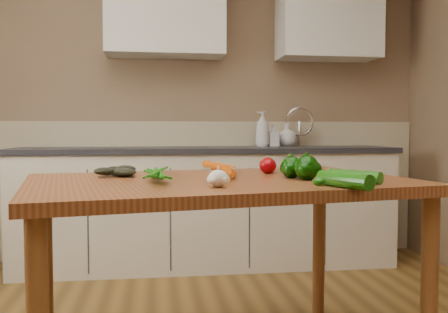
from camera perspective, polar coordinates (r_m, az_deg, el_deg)
name	(u,v)px	position (r m, az deg, el deg)	size (l,w,h in m)	color
room	(207,67)	(1.77, -1.95, 10.13)	(4.04, 5.04, 2.64)	brown
counter_run	(208,205)	(3.82, -1.88, -5.58)	(2.84, 0.64, 1.14)	beige
upper_cabinets	(244,12)	(4.06, 2.28, 16.14)	(2.15, 0.35, 0.70)	silver
table	(220,201)	(2.09, -0.42, -5.07)	(1.70, 1.25, 0.83)	brown
soap_bottle_a	(262,129)	(3.93, 4.42, 3.15)	(0.11, 0.11, 0.28)	silver
soap_bottle_b	(273,136)	(3.97, 5.66, 2.40)	(0.08, 0.08, 0.17)	silver
soap_bottle_c	(287,135)	(4.05, 7.22, 2.51)	(0.15, 0.15, 0.19)	silver
carrot_bunch	(204,169)	(2.10, -2.36, -1.46)	(0.29, 0.22, 0.08)	#C64C04
leafy_greens	(114,164)	(2.23, -12.43, -0.84)	(0.22, 0.20, 0.11)	black
garlic_bulb	(218,179)	(1.77, -0.65, -2.54)	(0.07, 0.07, 0.06)	silver
pepper_a	(291,167)	(2.13, 7.72, -1.23)	(0.09, 0.09, 0.09)	#073302
pepper_b	(307,167)	(2.24, 9.42, -1.15)	(0.08, 0.08, 0.08)	#073302
pepper_c	(307,168)	(2.06, 9.43, -1.28)	(0.10, 0.10, 0.10)	#073302
tomato_a	(268,166)	(2.34, 5.04, -1.06)	(0.08, 0.08, 0.07)	#880209
tomato_b	(267,165)	(2.41, 4.97, -0.96)	(0.08, 0.08, 0.07)	#B84004
tomato_c	(307,166)	(2.37, 9.49, -1.07)	(0.08, 0.08, 0.07)	#B84004
zucchini_a	(354,176)	(1.99, 14.67, -2.21)	(0.05, 0.05, 0.22)	#104D08
zucchini_b	(344,180)	(1.80, 13.59, -2.63)	(0.06, 0.06, 0.23)	#104D08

